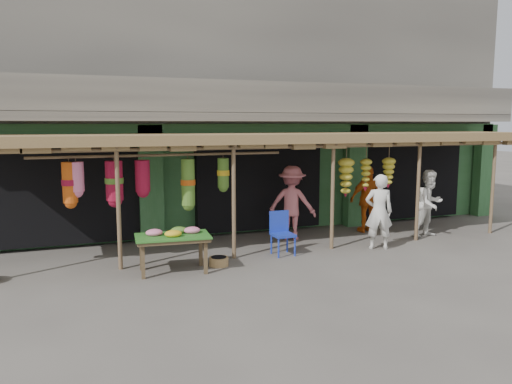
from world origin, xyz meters
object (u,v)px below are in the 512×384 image
object	(u,v)px
person_shopper	(292,203)
flower_table	(173,237)
blue_chair	(281,231)
person_right	(430,203)
person_front	(379,212)
person_vendor	(368,199)

from	to	relation	value
person_shopper	flower_table	bearing A→B (deg)	63.26
flower_table	blue_chair	distance (m)	2.68
person_right	person_shopper	size ratio (longest dim) A/B	0.93
flower_table	person_right	bearing A→B (deg)	11.43
person_front	person_vendor	size ratio (longest dim) A/B	0.97
person_right	person_vendor	world-z (taller)	person_vendor
blue_chair	person_shopper	bearing A→B (deg)	55.23
blue_chair	person_shopper	distance (m)	1.61
person_vendor	person_shopper	bearing A→B (deg)	3.82
flower_table	person_right	distance (m)	7.14
person_front	person_vendor	bearing A→B (deg)	-93.87
blue_chair	person_front	size ratio (longest dim) A/B	0.55
blue_chair	person_vendor	distance (m)	3.53
person_front	blue_chair	bearing A→B (deg)	12.94
person_front	person_vendor	world-z (taller)	person_vendor
person_front	person_vendor	distance (m)	1.93
person_shopper	person_right	bearing A→B (deg)	-159.46
person_shopper	person_vendor	bearing A→B (deg)	-142.21
flower_table	person_vendor	size ratio (longest dim) A/B	0.83
person_front	flower_table	bearing A→B (deg)	23.17
blue_chair	person_right	bearing A→B (deg)	2.58
blue_chair	flower_table	bearing A→B (deg)	-170.44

